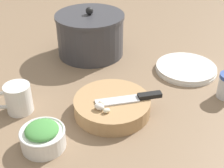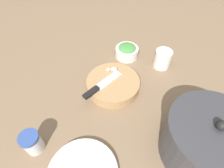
# 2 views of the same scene
# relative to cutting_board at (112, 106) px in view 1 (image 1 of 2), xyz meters

# --- Properties ---
(ground_plane) EXTENTS (5.00, 5.00, 0.00)m
(ground_plane) POSITION_rel_cutting_board_xyz_m (0.02, 0.05, -0.02)
(ground_plane) COLOR #7F664C
(cutting_board) EXTENTS (0.22, 0.22, 0.05)m
(cutting_board) POSITION_rel_cutting_board_xyz_m (0.00, 0.00, 0.00)
(cutting_board) COLOR tan
(cutting_board) RESTS_ON ground_plane
(chef_knife) EXTENTS (0.19, 0.06, 0.01)m
(chef_knife) POSITION_rel_cutting_board_xyz_m (0.06, -0.00, 0.03)
(chef_knife) COLOR black
(chef_knife) RESTS_ON cutting_board
(garlic_cloves) EXTENTS (0.05, 0.06, 0.02)m
(garlic_cloves) POSITION_rel_cutting_board_xyz_m (-0.03, -0.05, 0.03)
(garlic_cloves) COLOR silver
(garlic_cloves) RESTS_ON cutting_board
(herb_bowl) EXTENTS (0.11, 0.11, 0.07)m
(herb_bowl) POSITION_rel_cutting_board_xyz_m (-0.18, -0.13, 0.01)
(herb_bowl) COLOR silver
(herb_bowl) RESTS_ON ground_plane
(coffee_mug) EXTENTS (0.11, 0.08, 0.09)m
(coffee_mug) POSITION_rel_cutting_board_xyz_m (-0.27, 0.02, 0.02)
(coffee_mug) COLOR silver
(coffee_mug) RESTS_ON ground_plane
(plate_stack) EXTENTS (0.22, 0.22, 0.02)m
(plate_stack) POSITION_rel_cutting_board_xyz_m (0.28, 0.23, -0.01)
(plate_stack) COLOR silver
(plate_stack) RESTS_ON ground_plane
(stock_pot) EXTENTS (0.26, 0.26, 0.19)m
(stock_pot) POSITION_rel_cutting_board_xyz_m (-0.06, 0.38, 0.06)
(stock_pot) COLOR #38383D
(stock_pot) RESTS_ON ground_plane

